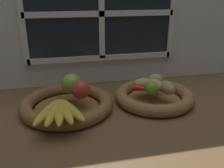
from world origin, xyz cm
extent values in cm
cube|color=brown|center=(0.00, 0.00, -1.50)|extent=(140.00, 90.00, 3.00)
cube|color=silver|center=(0.00, 30.00, 27.50)|extent=(140.00, 3.00, 55.00)
cube|color=black|center=(0.00, 28.10, 31.00)|extent=(64.00, 0.80, 38.00)
cube|color=white|center=(0.00, 27.50, 31.00)|extent=(2.40, 1.20, 38.00)
cube|color=white|center=(0.00, 27.50, 31.00)|extent=(64.00, 1.20, 2.40)
cube|color=white|center=(-32.00, 27.50, 31.00)|extent=(2.40, 1.20, 40.40)
cube|color=white|center=(32.00, 27.50, 31.00)|extent=(2.40, 1.20, 40.40)
cube|color=white|center=(0.00, 27.50, 12.00)|extent=(64.00, 1.20, 2.40)
cylinder|color=brown|center=(-17.25, 3.62, 0.50)|extent=(23.17, 23.17, 1.00)
torus|color=brown|center=(-17.25, 3.62, 2.28)|extent=(32.81, 32.81, 4.55)
cylinder|color=olive|center=(15.83, 3.62, 0.50)|extent=(20.85, 20.85, 1.00)
torus|color=olive|center=(15.83, 3.62, 2.28)|extent=(29.98, 29.98, 4.55)
sphere|color=#B73828|center=(-12.15, 2.47, 7.87)|extent=(6.63, 6.63, 6.63)
sphere|color=#7AA338|center=(-14.94, 7.40, 8.36)|extent=(7.61, 7.61, 7.61)
ellipsoid|color=gold|center=(-23.09, -8.27, 6.02)|extent=(10.07, 16.59, 2.93)
ellipsoid|color=gold|center=(-21.42, -8.88, 6.02)|extent=(6.95, 17.22, 2.93)
ellipsoid|color=gold|center=(-19.67, -9.12, 6.02)|extent=(3.52, 17.11, 2.93)
ellipsoid|color=gold|center=(-17.90, -9.00, 6.02)|extent=(5.82, 17.27, 2.93)
ellipsoid|color=gold|center=(-16.19, -8.51, 6.02)|extent=(9.06, 16.88, 2.93)
sphere|color=brown|center=(-19.37, -0.62, 6.02)|extent=(2.63, 2.63, 2.63)
ellipsoid|color=tan|center=(12.11, 6.51, 6.64)|extent=(7.72, 6.08, 4.18)
ellipsoid|color=tan|center=(17.90, 8.17, 6.98)|extent=(7.69, 6.96, 4.86)
ellipsoid|color=tan|center=(15.83, 3.62, 6.71)|extent=(7.68, 8.59, 4.32)
ellipsoid|color=#A38451|center=(19.14, 0.32, 6.86)|extent=(5.87, 8.69, 4.62)
sphere|color=#6B9E33|center=(13.16, -0.38, 7.22)|extent=(5.34, 5.34, 5.34)
cone|color=red|center=(14.02, 2.04, 5.69)|extent=(13.17, 8.68, 2.28)
camera|label=1|loc=(-18.10, -76.12, 40.43)|focal=38.90mm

